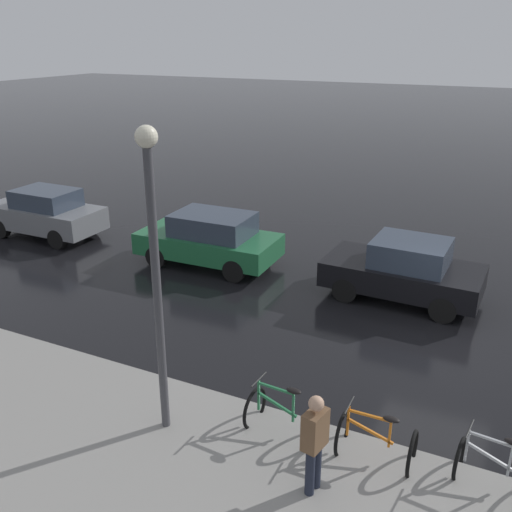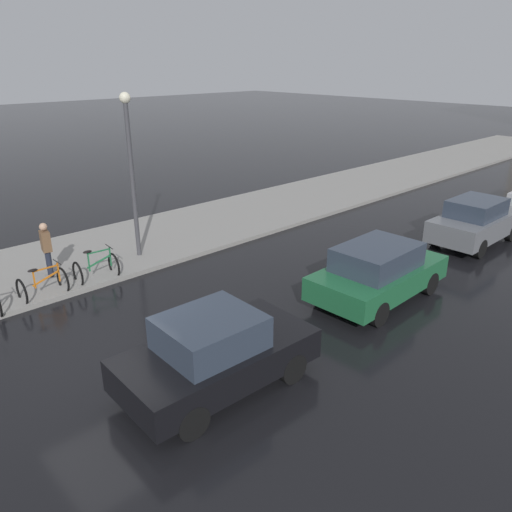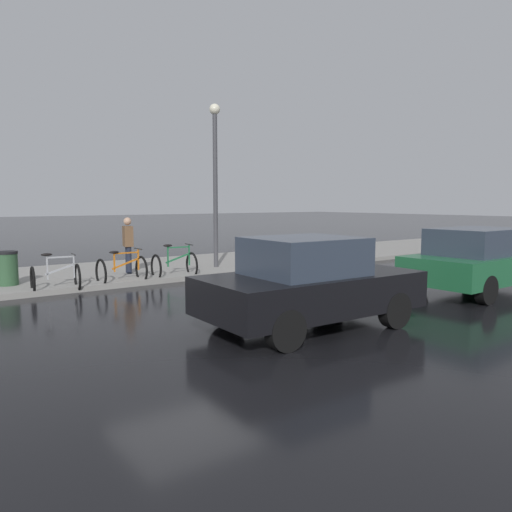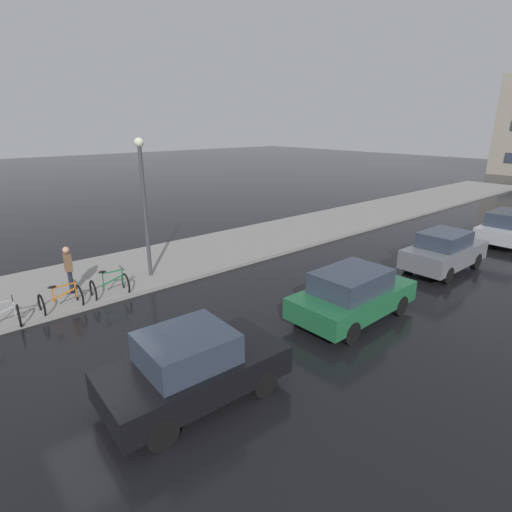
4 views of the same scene
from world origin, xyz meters
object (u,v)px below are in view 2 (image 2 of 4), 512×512
object	(u,v)px
car_green	(378,272)
streetlamp	(131,162)
car_grey	(476,221)
pedestrian	(47,248)
bicycle_second	(43,285)
car_black	(216,353)
bicycle_third	(96,268)

from	to	relation	value
car_green	streetlamp	size ratio (longest dim) A/B	0.79
car_grey	pedestrian	bearing A→B (deg)	-120.28
car_grey	pedestrian	size ratio (longest dim) A/B	2.28
pedestrian	car_grey	bearing A→B (deg)	59.72
bicycle_second	car_black	size ratio (longest dim) A/B	0.30
car_black	streetlamp	size ratio (longest dim) A/B	0.76
bicycle_third	streetlamp	world-z (taller)	streetlamp
car_grey	pedestrian	world-z (taller)	pedestrian
bicycle_third	car_black	size ratio (longest dim) A/B	0.30
bicycle_second	car_green	world-z (taller)	car_green
bicycle_second	car_green	bearing A→B (deg)	46.81
bicycle_second	car_green	xyz separation A→B (m)	(6.16, 6.56, 0.39)
bicycle_second	car_grey	size ratio (longest dim) A/B	0.30
streetlamp	pedestrian	bearing A→B (deg)	-96.47
car_grey	streetlamp	xyz separation A→B (m)	(-6.76, -9.35, 2.34)
car_green	streetlamp	world-z (taller)	streetlamp
bicycle_second	car_black	distance (m)	6.34
pedestrian	streetlamp	bearing A→B (deg)	83.53
bicycle_third	car_black	distance (m)	6.36
bicycle_second	car_green	distance (m)	9.00
bicycle_second	car_black	bearing A→B (deg)	8.54
car_black	car_green	size ratio (longest dim) A/B	0.96
pedestrian	bicycle_second	bearing A→B (deg)	-29.83
car_green	pedestrian	world-z (taller)	pedestrian
car_grey	bicycle_second	bearing A→B (deg)	-115.05
bicycle_third	car_green	world-z (taller)	car_green
car_green	car_grey	distance (m)	6.21
streetlamp	car_grey	bearing A→B (deg)	54.12
bicycle_second	streetlamp	bearing A→B (deg)	103.20
pedestrian	car_green	bearing A→B (deg)	39.15
car_black	car_green	world-z (taller)	car_black
bicycle_second	pedestrian	bearing A→B (deg)	150.17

